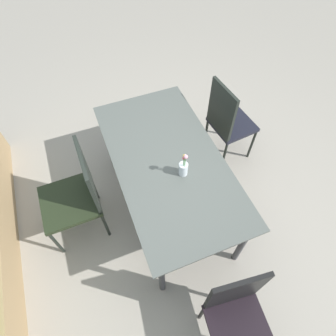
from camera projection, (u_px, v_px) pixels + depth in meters
The scene contains 6 objects.
ground_plane at pixel (173, 195), 3.09m from camera, with size 12.00×12.00×0.00m, color gray.
dining_table at pixel (168, 164), 2.48m from camera, with size 1.75×0.91×0.75m.
chair_end_left at pixel (237, 314), 1.93m from camera, with size 0.45×0.45×0.96m.
chair_far_side at pixel (77, 193), 2.48m from camera, with size 0.50×0.50×0.99m.
chair_near_right at pixel (227, 120), 2.97m from camera, with size 0.46×0.46×1.02m.
flower_vase at pixel (183, 168), 2.28m from camera, with size 0.08×0.08×0.27m.
Camera 1 is at (-1.43, 0.62, 2.69)m, focal length 30.31 mm.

